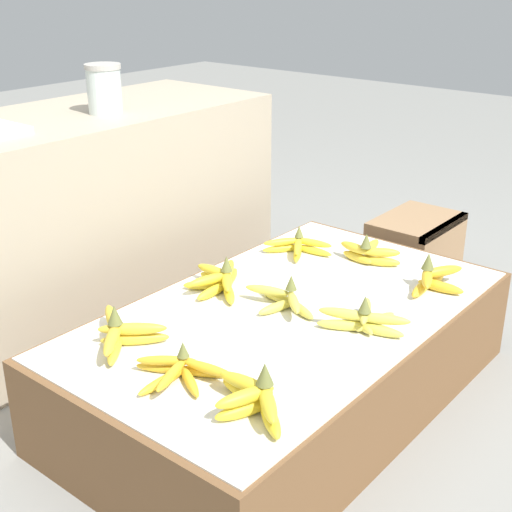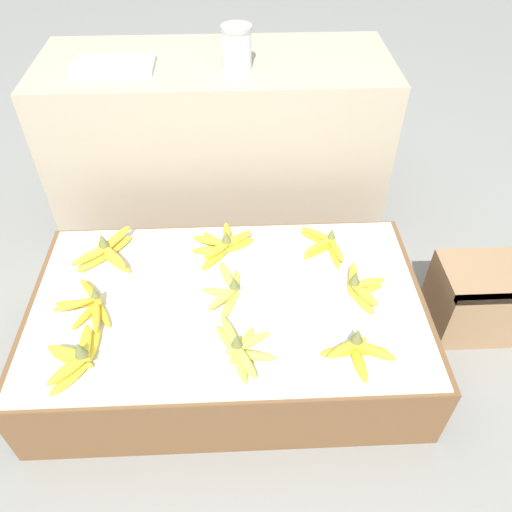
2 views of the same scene
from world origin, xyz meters
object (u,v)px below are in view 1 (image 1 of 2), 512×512
object	(u,v)px
banana_bunch_front_midleft	(364,319)
banana_bunch_front_midright	(432,279)
banana_bunch_front_left	(254,398)
banana_bunch_middle_midleft	(284,299)
banana_bunch_middle_left	(181,371)
banana_bunch_back_midright	(298,246)
banana_bunch_back_left	(120,333)
wooden_crate	(414,252)
banana_bunch_middle_midright	(369,252)
glass_jar	(104,89)
banana_bunch_back_midleft	(219,280)

from	to	relation	value
banana_bunch_front_midleft	banana_bunch_front_midright	bearing A→B (deg)	-4.30
banana_bunch_front_left	banana_bunch_middle_midleft	xyz separation A→B (m)	(0.41, 0.24, -0.01)
banana_bunch_middle_left	banana_bunch_back_midright	xyz separation A→B (m)	(0.75, 0.23, 0.00)
banana_bunch_front_midright	banana_bunch_back_left	world-z (taller)	same
banana_bunch_back_left	banana_bunch_middle_left	bearing A→B (deg)	-94.86
banana_bunch_front_midleft	banana_bunch_back_left	bearing A→B (deg)	136.96
wooden_crate	banana_bunch_middle_midright	size ratio (longest dim) A/B	1.71
banana_bunch_front_midleft	banana_bunch_middle_midright	size ratio (longest dim) A/B	1.11
banana_bunch_front_midright	banana_bunch_back_left	size ratio (longest dim) A/B	0.95
banana_bunch_front_left	banana_bunch_back_midright	world-z (taller)	banana_bunch_front_left
banana_bunch_back_left	glass_jar	distance (m)	0.84
glass_jar	banana_bunch_back_left	bearing A→B (deg)	-129.45
banana_bunch_front_midright	banana_bunch_middle_midright	distance (m)	0.24
banana_bunch_middle_midleft	glass_jar	bearing A→B (deg)	85.93
wooden_crate	banana_bunch_front_midright	distance (m)	0.64
banana_bunch_middle_midleft	banana_bunch_back_left	xyz separation A→B (m)	(-0.40, 0.18, 0.01)
banana_bunch_front_midleft	banana_bunch_back_midleft	bearing A→B (deg)	97.01
banana_bunch_middle_midleft	wooden_crate	bearing A→B (deg)	4.64
banana_bunch_back_midleft	banana_bunch_back_midright	world-z (taller)	banana_bunch_back_midleft
banana_bunch_back_left	banana_bunch_back_midright	world-z (taller)	banana_bunch_back_left
banana_bunch_front_midright	banana_bunch_middle_left	distance (m)	0.80
banana_bunch_middle_midright	banana_bunch_middle_left	bearing A→B (deg)	-178.20
banana_bunch_front_midleft	banana_bunch_middle_midleft	world-z (taller)	banana_bunch_front_midleft
banana_bunch_front_left	banana_bunch_back_midleft	distance (m)	0.59
banana_bunch_front_midleft	glass_jar	world-z (taller)	glass_jar
wooden_crate	banana_bunch_front_midright	xyz separation A→B (m)	(-0.53, -0.32, 0.17)
banana_bunch_middle_midleft	banana_bunch_front_left	bearing A→B (deg)	-150.05
wooden_crate	banana_bunch_middle_left	distance (m)	1.32
banana_bunch_back_left	banana_bunch_back_midleft	bearing A→B (deg)	4.12
glass_jar	banana_bunch_back_midleft	bearing A→B (deg)	-97.74
banana_bunch_back_midright	glass_jar	bearing A→B (deg)	117.29
banana_bunch_front_midright	banana_bunch_middle_midright	bearing A→B (deg)	76.56
banana_bunch_front_left	banana_bunch_back_midleft	size ratio (longest dim) A/B	1.02
banana_bunch_front_left	banana_bunch_back_left	world-z (taller)	banana_bunch_front_left
banana_bunch_front_midleft	glass_jar	size ratio (longest dim) A/B	1.50
banana_bunch_middle_midleft	glass_jar	world-z (taller)	glass_jar
banana_bunch_front_left	banana_bunch_back_left	xyz separation A→B (m)	(0.01, 0.42, -0.00)
wooden_crate	banana_bunch_back_midright	world-z (taller)	banana_bunch_back_midright
banana_bunch_front_midleft	banana_bunch_back_midright	bearing A→B (deg)	54.81
banana_bunch_middle_left	wooden_crate	bearing A→B (deg)	4.75
glass_jar	banana_bunch_front_midleft	bearing A→B (deg)	-91.06
banana_bunch_front_midright	glass_jar	bearing A→B (deg)	107.19
banana_bunch_front_midleft	banana_bunch_back_midleft	xyz separation A→B (m)	(-0.05, 0.43, 0.00)
wooden_crate	banana_bunch_middle_left	size ratio (longest dim) A/B	1.46
banana_bunch_middle_midright	glass_jar	distance (m)	0.94
banana_bunch_front_midright	banana_bunch_middle_midleft	world-z (taller)	banana_bunch_front_midright
banana_bunch_front_midleft	glass_jar	xyz separation A→B (m)	(0.02, 0.95, 0.46)
banana_bunch_front_left	banana_bunch_middle_left	xyz separation A→B (m)	(-0.01, 0.20, -0.01)
banana_bunch_back_midleft	banana_bunch_middle_midright	bearing A→B (deg)	-27.20
banana_bunch_middle_midright	banana_bunch_back_midleft	distance (m)	0.48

